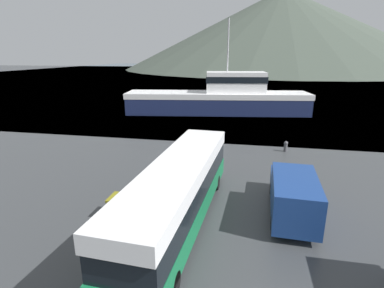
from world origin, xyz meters
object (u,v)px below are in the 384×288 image
object	(u,v)px
tour_bus	(179,190)
delivery_van	(293,193)
storage_bin	(120,207)
fishing_boat	(220,98)

from	to	relation	value
tour_bus	delivery_van	world-z (taller)	tour_bus
storage_bin	fishing_boat	bearing A→B (deg)	86.11
fishing_boat	delivery_van	bearing A→B (deg)	-174.68
delivery_van	tour_bus	bearing A→B (deg)	-157.66
storage_bin	tour_bus	bearing A→B (deg)	-0.49
delivery_van	fishing_boat	bearing A→B (deg)	106.00
tour_bus	delivery_van	bearing A→B (deg)	23.03
delivery_van	storage_bin	distance (m)	8.94
tour_bus	storage_bin	world-z (taller)	tour_bus
tour_bus	delivery_van	distance (m)	5.93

